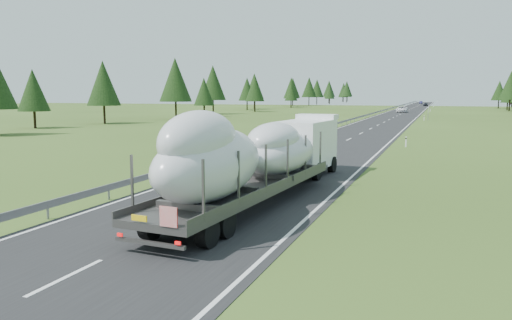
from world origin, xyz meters
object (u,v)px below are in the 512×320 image
(highway_sign, at_px, (428,111))
(distant_car_blue, at_px, (421,102))
(distant_van, at_px, (402,109))
(distant_car_dark, at_px, (426,104))
(boat_truck, at_px, (262,153))

(highway_sign, distance_m, distant_car_blue, 162.98)
(distant_van, distance_m, distant_car_dark, 74.97)
(boat_truck, relative_size, distant_car_dark, 5.03)
(highway_sign, xyz_separation_m, distant_car_blue, (-7.57, 162.80, -1.12))
(highway_sign, bearing_deg, distant_car_blue, 92.66)
(distant_car_blue, bearing_deg, highway_sign, -90.03)
(distant_car_dark, bearing_deg, distant_car_blue, 97.91)
(highway_sign, distance_m, distant_car_dark, 116.75)
(distant_van, height_order, distant_car_dark, distant_van)
(highway_sign, bearing_deg, distant_van, 100.58)
(distant_van, xyz_separation_m, distant_car_blue, (0.25, 120.99, -0.15))
(boat_truck, xyz_separation_m, distant_car_dark, (1.51, 194.33, -1.61))
(distant_van, bearing_deg, distant_car_dark, 86.27)
(highway_sign, xyz_separation_m, distant_van, (-7.81, 41.81, -0.97))
(distant_car_dark, bearing_deg, highway_sign, -84.63)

